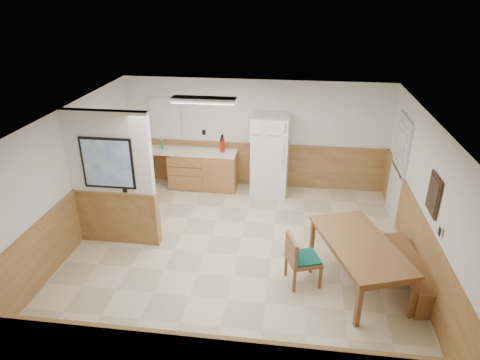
# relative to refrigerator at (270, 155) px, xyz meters

# --- Properties ---
(ground) EXTENTS (6.00, 6.00, 0.00)m
(ground) POSITION_rel_refrigerator_xyz_m (-0.37, -2.63, -0.90)
(ground) COLOR beige
(ground) RESTS_ON ground
(ceiling) EXTENTS (6.00, 6.00, 0.02)m
(ceiling) POSITION_rel_refrigerator_xyz_m (-0.37, -2.63, 1.60)
(ceiling) COLOR silver
(ceiling) RESTS_ON back_wall
(back_wall) EXTENTS (6.00, 0.02, 2.50)m
(back_wall) POSITION_rel_refrigerator_xyz_m (-0.37, 0.37, 0.35)
(back_wall) COLOR white
(back_wall) RESTS_ON ground
(right_wall) EXTENTS (0.02, 6.00, 2.50)m
(right_wall) POSITION_rel_refrigerator_xyz_m (2.63, -2.63, 0.35)
(right_wall) COLOR white
(right_wall) RESTS_ON ground
(left_wall) EXTENTS (0.02, 6.00, 2.50)m
(left_wall) POSITION_rel_refrigerator_xyz_m (-3.37, -2.63, 0.35)
(left_wall) COLOR white
(left_wall) RESTS_ON ground
(wainscot_back) EXTENTS (6.00, 0.04, 1.00)m
(wainscot_back) POSITION_rel_refrigerator_xyz_m (-0.37, 0.35, -0.40)
(wainscot_back) COLOR #A77E42
(wainscot_back) RESTS_ON ground
(wainscot_right) EXTENTS (0.04, 6.00, 1.00)m
(wainscot_right) POSITION_rel_refrigerator_xyz_m (2.61, -2.63, -0.40)
(wainscot_right) COLOR #A77E42
(wainscot_right) RESTS_ON ground
(wainscot_left) EXTENTS (0.04, 6.00, 1.00)m
(wainscot_left) POSITION_rel_refrigerator_xyz_m (-3.35, -2.63, -0.40)
(wainscot_left) COLOR #A77E42
(wainscot_left) RESTS_ON ground
(partition_wall) EXTENTS (1.50, 0.20, 2.50)m
(partition_wall) POSITION_rel_refrigerator_xyz_m (-2.62, -2.43, 0.33)
(partition_wall) COLOR white
(partition_wall) RESTS_ON ground
(kitchen_counter) EXTENTS (2.20, 0.61, 1.00)m
(kitchen_counter) POSITION_rel_refrigerator_xyz_m (-1.58, 0.05, -0.44)
(kitchen_counter) COLOR #B07C3E
(kitchen_counter) RESTS_ON ground
(exterior_door) EXTENTS (0.07, 1.02, 2.15)m
(exterior_door) POSITION_rel_refrigerator_xyz_m (2.60, -0.73, 0.15)
(exterior_door) COLOR silver
(exterior_door) RESTS_ON ground
(kitchen_window) EXTENTS (0.80, 0.04, 1.00)m
(kitchen_window) POSITION_rel_refrigerator_xyz_m (-2.47, 0.35, 0.65)
(kitchen_window) COLOR silver
(kitchen_window) RESTS_ON back_wall
(wall_painting) EXTENTS (0.04, 0.50, 0.60)m
(wall_painting) POSITION_rel_refrigerator_xyz_m (2.60, -2.93, 0.65)
(wall_painting) COLOR black
(wall_painting) RESTS_ON right_wall
(fluorescent_fixture) EXTENTS (1.20, 0.30, 0.09)m
(fluorescent_fixture) POSITION_rel_refrigerator_xyz_m (-1.17, -1.33, 1.54)
(fluorescent_fixture) COLOR silver
(fluorescent_fixture) RESTS_ON ceiling
(refrigerator) EXTENTS (0.83, 0.74, 1.81)m
(refrigerator) POSITION_rel_refrigerator_xyz_m (0.00, 0.00, 0.00)
(refrigerator) COLOR white
(refrigerator) RESTS_ON ground
(dining_table) EXTENTS (1.54, 2.12, 0.75)m
(dining_table) POSITION_rel_refrigerator_xyz_m (1.61, -3.12, -0.24)
(dining_table) COLOR olive
(dining_table) RESTS_ON ground
(dining_bench) EXTENTS (0.56, 1.68, 0.45)m
(dining_bench) POSITION_rel_refrigerator_xyz_m (2.43, -3.07, -0.56)
(dining_bench) COLOR olive
(dining_bench) RESTS_ON ground
(dining_chair) EXTENTS (0.79, 0.66, 0.85)m
(dining_chair) POSITION_rel_refrigerator_xyz_m (0.68, -3.25, -0.41)
(dining_chair) COLOR olive
(dining_chair) RESTS_ON ground
(fire_extinguisher) EXTENTS (0.13, 0.13, 0.41)m
(fire_extinguisher) POSITION_rel_refrigerator_xyz_m (-1.09, 0.06, 0.18)
(fire_extinguisher) COLOR #B01A09
(fire_extinguisher) RESTS_ON kitchen_counter
(soap_bottle) EXTENTS (0.07, 0.07, 0.20)m
(soap_bottle) POSITION_rel_refrigerator_xyz_m (-2.50, 0.07, 0.10)
(soap_bottle) COLOR #1A9330
(soap_bottle) RESTS_ON kitchen_counter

